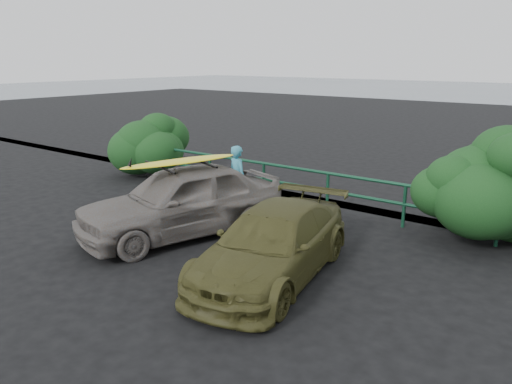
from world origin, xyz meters
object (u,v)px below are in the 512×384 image
sedan (182,200)px  olive_vehicle (272,244)px  man (238,178)px  surfboard (180,161)px  guardrail (294,186)px

sedan → olive_vehicle: bearing=5.5°
sedan → olive_vehicle: 2.93m
sedan → man: bearing=112.8°
olive_vehicle → man: (-3.06, 2.79, 0.22)m
sedan → olive_vehicle: sedan is taller
man → surfboard: (0.20, -2.18, 0.81)m
guardrail → surfboard: surfboard is taller
olive_vehicle → surfboard: (-2.86, 0.61, 1.03)m
guardrail → man: size_ratio=8.37×
man → guardrail: bearing=-105.5°
olive_vehicle → surfboard: 3.10m
sedan → man: man is taller
guardrail → man: 1.57m
olive_vehicle → surfboard: surfboard is taller
sedan → surfboard: size_ratio=1.70×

